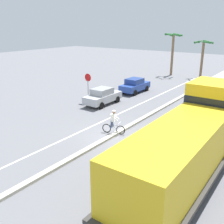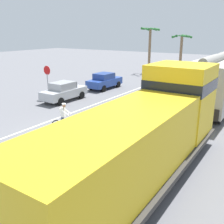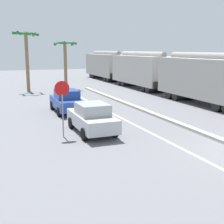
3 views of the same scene
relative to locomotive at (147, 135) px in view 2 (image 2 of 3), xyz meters
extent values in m
plane|color=slate|center=(-5.98, 1.61, -1.80)|extent=(120.00, 120.00, 0.00)
cube|color=#B2AD9E|center=(-5.98, 7.61, -1.72)|extent=(0.36, 36.00, 0.16)
cube|color=silver|center=(-8.38, 7.61, -1.79)|extent=(0.14, 36.00, 0.01)
cube|color=gold|center=(0.00, -1.44, 0.10)|extent=(2.70, 9.86, 2.40)
cube|color=gold|center=(0.00, 3.56, 0.65)|extent=(2.80, 2.80, 3.50)
cube|color=black|center=(0.00, 3.56, 1.44)|extent=(2.83, 2.83, 0.56)
cube|color=#383533|center=(0.00, -0.84, -1.10)|extent=(3.10, 11.60, 0.20)
cylinder|color=#4C4947|center=(0.00, -0.84, -1.25)|extent=(1.10, 3.00, 1.10)
cylinder|color=black|center=(0.00, 3.15, -1.30)|extent=(2.40, 1.00, 1.00)
cylinder|color=black|center=(0.00, 2.35, -1.30)|extent=(2.40, 1.00, 1.00)
cylinder|color=black|center=(0.00, 1.55, -1.30)|extent=(2.40, 1.00, 1.00)
cylinder|color=black|center=(0.00, -3.23, -1.30)|extent=(2.40, 1.00, 1.00)
cylinder|color=black|center=(0.00, -4.03, -1.30)|extent=(2.40, 1.00, 1.00)
cube|color=#A7A49D|center=(0.00, 12.16, 0.35)|extent=(2.90, 10.40, 3.10)
cylinder|color=gray|center=(0.00, 12.16, 2.08)|extent=(0.60, 9.88, 0.60)
cube|color=black|center=(0.00, 6.91, -0.85)|extent=(2.61, 0.10, 0.70)
cylinder|color=black|center=(0.00, 14.83, -1.35)|extent=(2.46, 0.90, 0.90)
cylinder|color=black|center=(0.00, 9.48, -1.35)|extent=(2.46, 0.90, 0.90)
cylinder|color=black|center=(0.00, 8.38, -1.35)|extent=(2.46, 0.90, 0.90)
cube|color=#B7BABF|center=(-11.30, 7.25, -1.13)|extent=(1.70, 4.20, 0.70)
cube|color=#9C9EA2|center=(-11.30, 7.10, -0.48)|extent=(1.50, 1.90, 0.60)
cube|color=#1E232D|center=(-11.30, 8.10, -0.53)|extent=(1.43, 0.12, 0.51)
cylinder|color=black|center=(-12.11, 8.55, -1.48)|extent=(0.22, 0.64, 0.64)
cylinder|color=black|center=(-10.49, 8.55, -1.48)|extent=(0.22, 0.64, 0.64)
cylinder|color=black|center=(-12.11, 5.95, -1.48)|extent=(0.22, 0.64, 0.64)
cylinder|color=black|center=(-10.49, 5.95, -1.48)|extent=(0.22, 0.64, 0.64)
cube|color=#28479E|center=(-11.25, 13.22, -1.13)|extent=(1.77, 4.23, 0.70)
cube|color=navy|center=(-11.25, 13.07, -0.48)|extent=(1.53, 1.93, 0.60)
cube|color=#1E232D|center=(-11.23, 14.07, -0.53)|extent=(1.43, 0.14, 0.51)
cylinder|color=black|center=(-12.03, 14.54, -1.48)|extent=(0.23, 0.64, 0.64)
cylinder|color=black|center=(-10.42, 14.51, -1.48)|extent=(0.23, 0.64, 0.64)
cylinder|color=black|center=(-12.08, 11.93, -1.48)|extent=(0.23, 0.64, 0.64)
cylinder|color=black|center=(-10.46, 11.90, -1.48)|extent=(0.23, 0.64, 0.64)
torus|color=black|center=(-5.73, 2.04, -1.47)|extent=(0.65, 0.24, 0.66)
torus|color=black|center=(-6.73, 1.74, -1.47)|extent=(0.65, 0.24, 0.66)
cylinder|color=silver|center=(-6.23, 1.89, -1.17)|extent=(0.77, 0.27, 0.05)
cylinder|color=silver|center=(-6.13, 1.92, -1.35)|extent=(0.47, 0.18, 0.36)
cylinder|color=silver|center=(-6.44, 1.83, -1.02)|extent=(0.04, 0.04, 0.30)
cylinder|color=silver|center=(-5.80, 2.01, -0.92)|extent=(0.17, 0.47, 0.04)
cylinder|color=#38476B|center=(-6.37, 1.95, -1.12)|extent=(0.33, 0.22, 0.52)
cylinder|color=#38476B|center=(-6.32, 1.76, -1.12)|extent=(0.29, 0.21, 0.52)
cube|color=white|center=(-6.28, 1.88, -0.60)|extent=(0.41, 0.42, 0.57)
sphere|color=#9E7051|center=(-6.21, 1.90, -0.21)|extent=(0.22, 0.22, 0.22)
cylinder|color=white|center=(-6.21, 1.90, -0.11)|extent=(0.22, 0.22, 0.05)
cylinder|color=white|center=(-6.13, 2.09, -0.60)|extent=(0.47, 0.21, 0.36)
cylinder|color=white|center=(-6.04, 1.78, -0.60)|extent=(0.47, 0.21, 0.36)
cylinder|color=gray|center=(-12.92, 6.97, -0.70)|extent=(0.07, 0.07, 2.20)
cylinder|color=red|center=(-12.92, 6.99, 0.70)|extent=(0.76, 0.03, 0.76)
cylinder|color=white|center=(-12.92, 7.01, 0.70)|extent=(0.48, 0.02, 0.48)
cylinder|color=#846647|center=(-12.36, 25.97, 1.20)|extent=(0.36, 0.36, 6.00)
cone|color=#2D7033|center=(-11.46, 25.99, 4.25)|extent=(0.36, 1.83, 0.57)
cone|color=#2D7033|center=(-12.04, 26.81, 4.25)|extent=(1.81, 0.94, 0.37)
cone|color=#2D7033|center=(-12.91, 26.68, 4.25)|extent=(1.63, 1.36, 0.38)
cone|color=#2D7033|center=(-13.26, 25.96, 4.25)|extent=(0.33, 1.81, 0.39)
cone|color=#2D7033|center=(-12.81, 25.19, 4.25)|extent=(1.74, 1.19, 0.53)
cone|color=#2D7033|center=(-11.92, 25.19, 4.25)|extent=(1.75, 1.18, 0.59)
cylinder|color=#846647|center=(-8.07, 26.78, 0.74)|extent=(0.36, 0.36, 5.07)
cone|color=#2D7033|center=(-7.17, 26.66, 3.33)|extent=(0.57, 1.85, 0.66)
cone|color=#2D7033|center=(-7.68, 27.60, 3.33)|extent=(1.77, 1.07, 0.40)
cone|color=#2D7033|center=(-8.88, 27.17, 3.33)|extent=(1.07, 1.79, 0.62)
cone|color=#2D7033|center=(-8.84, 26.33, 3.33)|extent=(1.19, 1.72, 0.34)
cone|color=#2D7033|center=(-7.76, 25.94, 3.33)|extent=(1.82, 0.91, 0.45)
camera|label=1|loc=(3.73, -12.20, 5.54)|focal=42.00mm
camera|label=2|loc=(4.09, -8.71, 3.88)|focal=42.00mm
camera|label=3|loc=(-16.30, -8.32, 2.62)|focal=50.00mm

